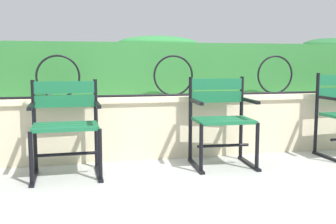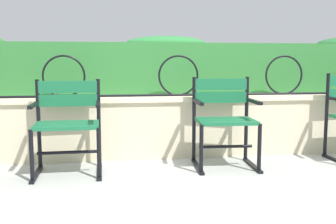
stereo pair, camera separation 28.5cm
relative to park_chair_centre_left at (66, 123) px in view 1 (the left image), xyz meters
The scene contains 6 objects.
ground_plane 1.02m from the park_chair_centre_left, 15.30° to the right, with size 60.00×60.00×0.00m, color #ADADA8.
stone_wall 1.03m from the park_chair_centre_left, 30.46° to the left, with size 8.02×0.41×0.64m.
iron_arch_fence 0.80m from the park_chair_centre_left, 37.78° to the left, with size 7.46×0.02×0.42m.
hedge_row 1.36m from the park_chair_centre_left, 48.48° to the left, with size 7.86×0.51×0.68m.
park_chair_centre_left is the anchor object (origin of this frame).
park_chair_centre_right 1.45m from the park_chair_centre_left, ahead, with size 0.60×0.55×0.84m.
Camera 1 is at (-0.81, -3.34, 1.00)m, focal length 43.20 mm.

